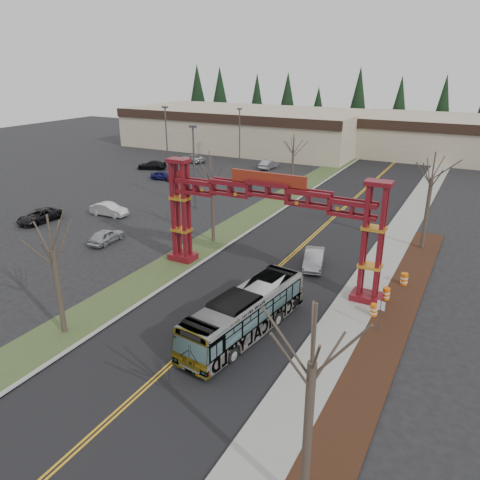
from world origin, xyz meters
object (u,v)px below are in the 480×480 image
Objects in this scene: parked_car_far_b at (193,158)px; bare_tree_median_near at (52,252)px; parked_car_near_a at (106,236)px; light_pole_mid at (166,135)px; silver_sedan at (314,259)px; parked_car_near_b at (109,209)px; bare_tree_right_far at (432,179)px; retail_building_east at (466,138)px; light_pole_near at (194,162)px; light_pole_far at (240,132)px; bare_tree_median_mid at (212,179)px; retail_building_west at (245,128)px; parked_car_mid_a at (179,175)px; bare_tree_median_far at (293,150)px; gateway_arch at (268,207)px; parked_car_far_a at (269,164)px; barrel_north at (404,280)px; street_sign at (380,310)px; parked_car_mid_b at (163,176)px; bare_tree_right_near at (312,364)px; barrel_mid at (386,294)px; transit_bus at (245,314)px; parked_car_near_c at (39,216)px; parked_car_far_c at (152,165)px; barrel_south at (374,311)px.

bare_tree_median_near reaches higher than parked_car_far_b.
parked_car_near_a is 31.14m from light_pole_mid.
parked_car_near_b is at bearing 159.53° from silver_sedan.
bare_tree_right_far reaches higher than parked_car_far_b.
retail_building_east is 3.95× the size of light_pole_near.
light_pole_far reaches higher than parked_car_near_b.
bare_tree_median_mid reaches higher than retail_building_east.
retail_building_west is at bearing -80.13° from parked_car_near_a.
light_pole_mid is at bearing 129.08° from silver_sedan.
parked_car_mid_a is 0.58× the size of bare_tree_median_far.
retail_building_west reaches higher than silver_sedan.
gateway_arch is at bearing -99.17° from retail_building_east.
light_pole_far is at bearing -144.98° from retail_building_east.
parked_car_far_a is (-0.18, 37.34, 0.04)m from parked_car_near_a.
bare_tree_right_far is (27.00, -24.75, 5.88)m from parked_car_far_a.
light_pole_mid is 9.65× the size of barrel_north.
gateway_arch reaches higher than street_sign.
parked_car_mid_a is at bearing 132.69° from light_pole_near.
parked_car_mid_b is 0.44× the size of bare_tree_median_mid.
parked_car_near_a is 38.67m from parked_car_far_b.
bare_tree_right_near reaches higher than street_sign.
bare_tree_median_mid is (22.81, -30.91, 5.45)m from parked_car_far_b.
parked_car_mid_b is 3.51× the size of barrel_north.
barrel_mid is (39.12, -27.04, -5.27)m from light_pole_mid.
transit_bus is at bearing -62.50° from retail_building_west.
bare_tree_right_near reaches higher than retail_building_west.
parked_car_near_c is at bearing -163.19° from bare_tree_right_far.
barrel_mid is at bearing 39.17° from bare_tree_median_near.
parked_car_far_c is (-33.43, 28.17, -5.30)m from gateway_arch.
parked_car_near_a reaches higher than parked_car_mid_a.
bare_tree_right_far is (40.00, -41.37, 2.84)m from retail_building_west.
parked_car_far_b is (-33.36, 32.05, -0.05)m from silver_sedan.
parked_car_far_a reaches higher than barrel_south.
parked_car_near_b is 17.42m from parked_car_mid_b.
gateway_arch is 35.67m from parked_car_mid_a.
barrel_north is at bearing -49.71° from bare_tree_median_far.
bare_tree_median_near is (25.43, -41.43, 4.90)m from parked_car_far_c.
parked_car_far_c is (-5.89, 4.98, 0.07)m from parked_car_mid_b.
bare_tree_median_far is (17.52, 0.65, 5.06)m from parked_car_mid_a.
bare_tree_median_far is (19.54, 1.80, 5.08)m from parked_car_mid_b.
parked_car_mid_b reaches higher than barrel_north.
parked_car_near_a is (-16.82, 0.00, -5.30)m from gateway_arch.
bare_tree_median_mid is at bearing 175.93° from barrel_north.
bare_tree_median_near is (-10.27, -5.23, 4.09)m from transit_bus.
bare_tree_median_mid is at bearing -65.74° from retail_building_west.
light_pole_mid is at bearing 137.15° from parked_car_mid_a.
retail_building_east is at bearing 57.85° from parked_car_near_c.
bare_tree_right_far is at bearing -83.73° from parked_car_near_b.
transit_bus is 2.96× the size of parked_car_mid_b.
parked_car_far_b is 9.38m from light_pole_far.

